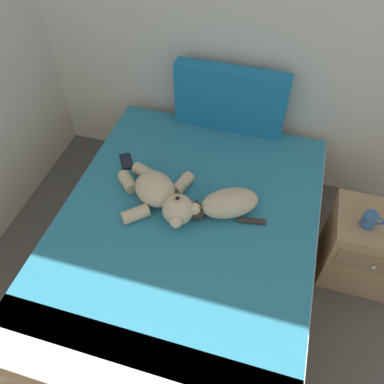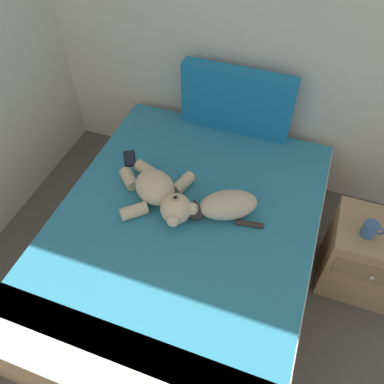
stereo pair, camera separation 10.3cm
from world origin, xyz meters
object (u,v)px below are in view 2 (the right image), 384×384
Objects in this scene: patterned_cushion at (237,101)px; mug at (370,229)px; cat at (225,206)px; cell_phone at (130,158)px; nightstand at (367,257)px; teddy_bear at (161,194)px; bed at (183,248)px.

mug is at bearing -34.29° from patterned_cushion.
patterned_cushion reaches higher than mug.
cat reaches higher than cell_phone.
cell_phone is 1.62m from nightstand.
teddy_bear is at bearing -170.17° from nightstand.
mug is at bearing 8.48° from cat.
teddy_bear reaches higher than cell_phone.
teddy_bear is 1.32m from nightstand.
teddy_bear is 3.54× the size of cell_phone.
cell_phone reaches higher than bed.
bed is 0.42m from cat.
cell_phone is at bearing 175.85° from mug.
teddy_bear reaches higher than bed.
cat is at bearing -78.32° from patterned_cushion.
teddy_bear is at bearing 150.44° from bed.
bed is at bearing -163.81° from nightstand.
bed is at bearing -29.56° from teddy_bear.
bed is at bearing -165.13° from mug.
teddy_bear is (-0.38, -0.05, 0.01)m from cat.
cat is at bearing -171.52° from mug.
mug reaches higher than nightstand.
bed is 2.60× the size of patterned_cushion.
patterned_cushion is 1.29m from nightstand.
cell_phone is (-0.52, 0.38, 0.27)m from bed.
mug is (-0.08, -0.05, 0.31)m from nightstand.
nightstand is (1.08, 0.31, 0.01)m from bed.
patterned_cushion is 1.44× the size of nightstand.
teddy_bear is (-0.22, -0.82, -0.15)m from patterned_cushion.
cat reaches higher than bed.
nightstand is at bearing 10.79° from cat.
cat is 3.67× the size of mug.
nightstand is (1.60, -0.06, -0.26)m from cell_phone.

